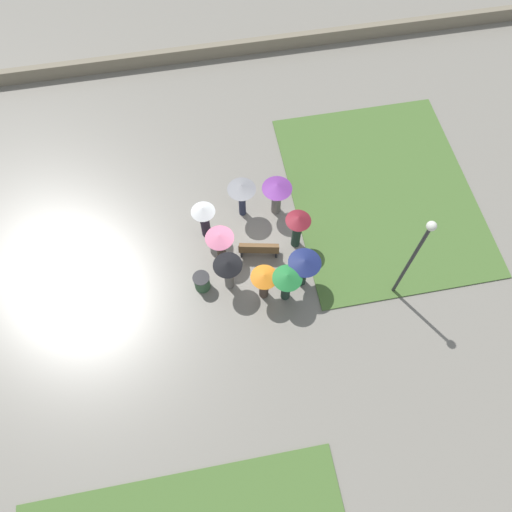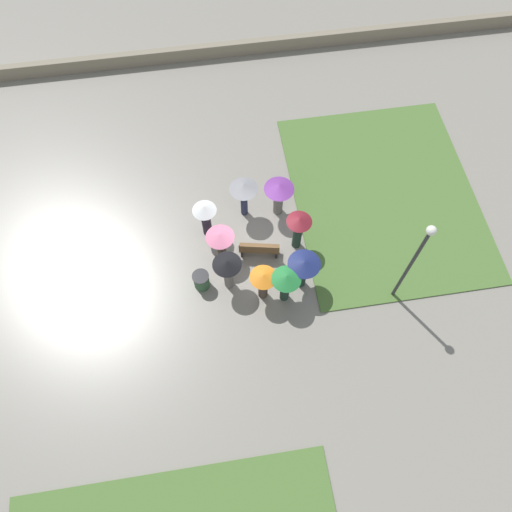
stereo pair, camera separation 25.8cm
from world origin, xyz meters
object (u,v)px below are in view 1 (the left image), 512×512
at_px(crowd_person_white, 204,216).
at_px(crowd_person_black, 228,269).
at_px(lamp_post, 416,252).
at_px(crowd_person_pink, 220,241).
at_px(crowd_person_maroon, 297,226).
at_px(crowd_person_navy, 304,266).
at_px(crowd_person_grey, 242,191).
at_px(trash_bin, 202,282).
at_px(crowd_person_purple, 277,192).
at_px(crowd_person_green, 287,281).
at_px(park_bench, 259,249).
at_px(crowd_person_orange, 264,281).

height_order(crowd_person_white, crowd_person_black, crowd_person_white).
distance_m(lamp_post, crowd_person_pink, 6.98).
bearing_deg(crowd_person_maroon, crowd_person_navy, -132.57).
bearing_deg(crowd_person_grey, crowd_person_black, 71.35).
relative_size(trash_bin, crowd_person_purple, 0.44).
height_order(crowd_person_grey, crowd_person_navy, crowd_person_grey).
relative_size(crowd_person_white, crowd_person_purple, 1.04).
bearing_deg(crowd_person_grey, crowd_person_green, 103.12).
relative_size(crowd_person_maroon, crowd_person_navy, 1.08).
bearing_deg(crowd_person_navy, crowd_person_grey, 102.73).
xyz_separation_m(crowd_person_maroon, crowd_person_black, (2.86, 1.31, 0.03)).
distance_m(lamp_post, crowd_person_white, 7.85).
bearing_deg(trash_bin, crowd_person_pink, -128.68).
bearing_deg(crowd_person_green, crowd_person_pink, 176.12).
height_order(park_bench, trash_bin, park_bench).
bearing_deg(crowd_person_pink, crowd_person_navy, 66.89).
xyz_separation_m(crowd_person_white, crowd_person_pink, (-0.44, 1.16, -0.06)).
distance_m(park_bench, crowd_person_navy, 2.20).
xyz_separation_m(crowd_person_navy, crowd_person_pink, (2.83, -1.64, -0.14)).
xyz_separation_m(crowd_person_black, crowd_person_pink, (0.11, -1.25, -0.14)).
relative_size(crowd_person_purple, crowd_person_orange, 1.07).
relative_size(crowd_person_white, crowd_person_maroon, 0.97).
relative_size(crowd_person_orange, crowd_person_navy, 0.93).
relative_size(lamp_post, crowd_person_green, 2.66).
distance_m(lamp_post, crowd_person_navy, 3.91).
relative_size(crowd_person_grey, crowd_person_navy, 1.07).
bearing_deg(crowd_person_maroon, lamp_post, -77.70).
height_order(crowd_person_orange, crowd_person_navy, crowd_person_navy).
height_order(crowd_person_purple, crowd_person_black, crowd_person_black).
distance_m(trash_bin, crowd_person_maroon, 4.17).
bearing_deg(lamp_post, crowd_person_purple, -50.09).
bearing_deg(crowd_person_white, crowd_person_grey, -45.14).
bearing_deg(crowd_person_navy, crowd_person_orange, 176.13).
height_order(park_bench, crowd_person_green, crowd_person_green).
bearing_deg(crowd_person_navy, crowd_person_white, 126.63).
xyz_separation_m(lamp_post, trash_bin, (7.09, -1.49, -2.71)).
bearing_deg(crowd_person_orange, crowd_person_white, 142.48).
height_order(crowd_person_black, crowd_person_navy, crowd_person_black).
distance_m(lamp_post, crowd_person_orange, 5.29).
bearing_deg(park_bench, crowd_person_navy, 145.35).
xyz_separation_m(crowd_person_green, crowd_person_orange, (0.78, -0.22, -0.19)).
bearing_deg(trash_bin, lamp_post, 168.12).
bearing_deg(crowd_person_pink, crowd_person_white, -151.98).
height_order(crowd_person_purple, crowd_person_green, crowd_person_green).
xyz_separation_m(crowd_person_grey, crowd_person_pink, (1.15, 1.87, -0.32)).
bearing_deg(crowd_person_grey, trash_bin, 55.29).
height_order(park_bench, crowd_person_orange, crowd_person_orange).
bearing_deg(crowd_person_black, crowd_person_orange, 51.18).
bearing_deg(crowd_person_black, crowd_person_green, 55.43).
height_order(park_bench, lamp_post, lamp_post).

